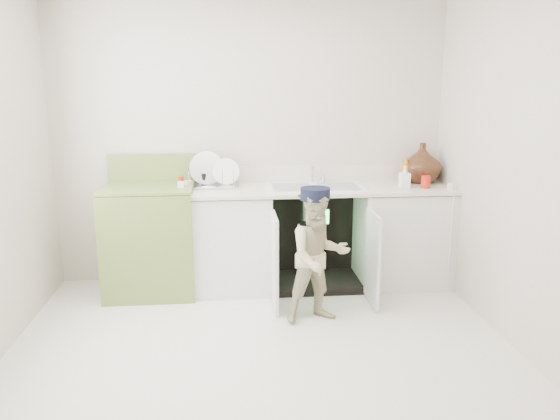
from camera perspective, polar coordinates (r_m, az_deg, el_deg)
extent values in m
plane|color=silver|center=(3.90, -1.87, -14.34)|extent=(3.50, 3.50, 0.00)
cube|color=beige|center=(4.98, -3.08, 6.86)|extent=(3.50, 2.50, 0.02)
cube|color=beige|center=(2.03, 0.53, -2.62)|extent=(3.50, 2.50, 0.02)
cube|color=beige|center=(4.00, 23.94, 4.15)|extent=(2.50, 3.00, 0.02)
cube|color=silver|center=(4.85, -5.77, -3.28)|extent=(0.80, 0.60, 0.86)
cube|color=silver|center=(5.09, 12.58, -2.73)|extent=(0.80, 0.60, 0.86)
cube|color=black|center=(5.16, 3.17, -2.19)|extent=(0.80, 0.06, 0.86)
cube|color=black|center=(5.03, 3.57, -7.41)|extent=(0.80, 0.60, 0.06)
cylinder|color=gray|center=(4.98, 2.66, -2.51)|extent=(0.05, 0.05, 0.70)
cylinder|color=gray|center=(5.00, 4.25, -2.47)|extent=(0.05, 0.05, 0.70)
cylinder|color=gray|center=(4.90, 3.58, -0.74)|extent=(0.07, 0.18, 0.07)
cube|color=silver|center=(4.39, -0.53, -5.38)|extent=(0.03, 0.40, 0.76)
cube|color=silver|center=(4.53, 9.65, -5.00)|extent=(0.02, 0.40, 0.76)
cube|color=white|center=(4.80, 3.71, 2.19)|extent=(2.44, 0.64, 0.03)
cube|color=white|center=(5.06, 3.21, 3.82)|extent=(2.44, 0.02, 0.15)
cube|color=white|center=(4.79, 3.72, 2.31)|extent=(0.85, 0.55, 0.02)
cube|color=gray|center=(4.76, 1.28, 2.39)|extent=(0.34, 0.40, 0.01)
cube|color=gray|center=(4.83, 6.12, 2.46)|extent=(0.34, 0.40, 0.01)
cylinder|color=silver|center=(4.99, 3.33, 3.86)|extent=(0.03, 0.03, 0.17)
cylinder|color=silver|center=(4.92, 3.45, 4.61)|extent=(0.02, 0.14, 0.02)
cylinder|color=silver|center=(5.02, 4.57, 3.31)|extent=(0.04, 0.04, 0.06)
cylinder|color=white|center=(4.89, 17.44, -2.22)|extent=(0.01, 0.01, 0.70)
cube|color=white|center=(4.89, 17.34, 2.36)|extent=(0.04, 0.02, 0.06)
cube|color=silver|center=(4.85, -7.13, 2.54)|extent=(0.48, 0.32, 0.02)
cylinder|color=silver|center=(4.86, -7.66, 3.57)|extent=(0.30, 0.11, 0.29)
cylinder|color=white|center=(4.84, -5.65, 3.45)|extent=(0.23, 0.06, 0.23)
cylinder|color=silver|center=(4.75, -9.50, 3.22)|extent=(0.01, 0.01, 0.14)
cylinder|color=silver|center=(4.74, -8.35, 3.25)|extent=(0.01, 0.01, 0.14)
cylinder|color=silver|center=(4.74, -7.19, 3.27)|extent=(0.01, 0.01, 0.14)
cylinder|color=silver|center=(4.74, -6.04, 3.30)|extent=(0.01, 0.01, 0.14)
cylinder|color=silver|center=(4.74, -4.88, 3.33)|extent=(0.01, 0.01, 0.14)
imported|color=#4B2215|center=(5.15, 14.60, 4.78)|extent=(0.35, 0.35, 0.36)
imported|color=orange|center=(5.07, 12.99, 4.06)|extent=(0.09, 0.10, 0.25)
imported|color=white|center=(4.90, 12.90, 3.42)|extent=(0.08, 0.09, 0.19)
cylinder|color=red|center=(4.91, 14.98, 2.86)|extent=(0.08, 0.08, 0.11)
cylinder|color=#AD220E|center=(4.82, -10.31, 2.85)|extent=(0.05, 0.05, 0.10)
cylinder|color=#C7B392|center=(4.74, -9.60, 2.57)|extent=(0.06, 0.06, 0.08)
cylinder|color=black|center=(4.84, -7.96, 3.11)|extent=(0.04, 0.04, 0.12)
cube|color=white|center=(4.64, -10.30, 2.39)|extent=(0.05, 0.05, 0.09)
cube|color=olive|center=(4.86, -13.36, -3.16)|extent=(0.76, 0.65, 0.92)
cube|color=olive|center=(4.75, -13.66, 2.33)|extent=(0.76, 0.65, 0.02)
cube|color=olive|center=(5.01, -13.29, 4.35)|extent=(0.76, 0.06, 0.24)
cylinder|color=black|center=(4.63, -16.25, 1.81)|extent=(0.17, 0.17, 0.02)
cylinder|color=silver|center=(4.63, -16.26, 1.96)|extent=(0.20, 0.20, 0.01)
cylinder|color=black|center=(4.94, -15.58, 2.55)|extent=(0.17, 0.17, 0.02)
cylinder|color=silver|center=(4.94, -15.59, 2.69)|extent=(0.20, 0.20, 0.01)
cylinder|color=black|center=(4.57, -11.58, 1.94)|extent=(0.17, 0.17, 0.02)
cylinder|color=silver|center=(4.57, -11.58, 2.09)|extent=(0.20, 0.20, 0.01)
cylinder|color=black|center=(4.89, -11.20, 2.68)|extent=(0.17, 0.17, 0.02)
cylinder|color=silver|center=(4.88, -11.20, 2.82)|extent=(0.20, 0.20, 0.01)
imported|color=beige|center=(4.15, 4.05, -4.90)|extent=(0.58, 0.49, 1.03)
cylinder|color=black|center=(4.02, 4.16, 1.67)|extent=(0.26, 0.26, 0.09)
cube|color=black|center=(4.12, 3.62, 1.46)|extent=(0.19, 0.13, 0.01)
cube|color=black|center=(4.51, 4.74, -0.69)|extent=(0.07, 0.01, 0.14)
cube|color=#26F23F|center=(4.50, 4.76, -0.72)|extent=(0.06, 0.00, 0.12)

